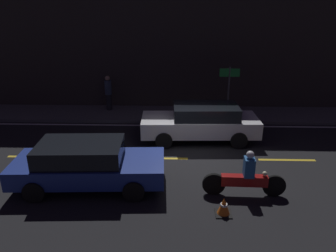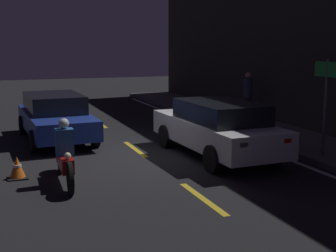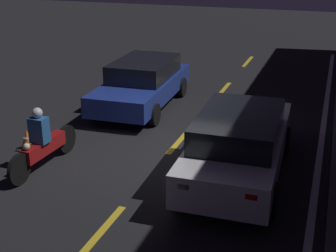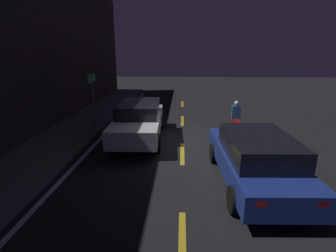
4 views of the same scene
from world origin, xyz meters
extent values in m
plane|color=black|center=(0.00, 0.00, 0.00)|extent=(56.00, 56.00, 0.00)
cube|color=#4C4C4F|center=(0.00, 4.74, 0.07)|extent=(28.00, 2.32, 0.14)
cube|color=#2D2826|center=(0.00, 6.05, 3.72)|extent=(28.00, 0.30, 7.44)
cube|color=gold|center=(-5.50, 0.00, 0.00)|extent=(2.00, 0.14, 0.01)
cube|color=gold|center=(-1.00, 0.00, 0.00)|extent=(2.00, 0.14, 0.01)
cube|color=gold|center=(3.50, 0.00, 0.00)|extent=(2.00, 0.14, 0.01)
cube|color=gold|center=(8.00, 0.00, 0.00)|extent=(2.00, 0.14, 0.01)
cube|color=silver|center=(0.00, 3.33, 0.00)|extent=(25.20, 0.14, 0.01)
cube|color=navy|center=(-3.00, -1.89, 0.58)|extent=(4.52, 1.93, 0.56)
cube|color=black|center=(-3.22, -1.90, 1.13)|extent=(2.51, 1.67, 0.53)
cube|color=red|center=(-5.22, -1.43, 0.72)|extent=(0.07, 0.20, 0.10)
cube|color=red|center=(-5.17, -2.55, 0.72)|extent=(0.07, 0.20, 0.10)
cylinder|color=black|center=(-1.66, -0.98, 0.30)|extent=(0.62, 0.21, 0.61)
cylinder|color=black|center=(-1.58, -2.68, 0.30)|extent=(0.62, 0.21, 0.61)
cylinder|color=black|center=(-4.42, -1.11, 0.30)|extent=(0.62, 0.21, 0.61)
cylinder|color=black|center=(-4.34, -2.80, 0.30)|extent=(0.62, 0.21, 0.61)
cube|color=silver|center=(0.50, 1.75, 0.64)|extent=(4.64, 1.88, 0.64)
cube|color=black|center=(0.73, 1.76, 1.21)|extent=(2.57, 1.64, 0.49)
cube|color=red|center=(2.78, 1.27, 0.80)|extent=(0.07, 0.20, 0.10)
cube|color=red|center=(2.74, 2.39, 0.80)|extent=(0.07, 0.20, 0.10)
cylinder|color=black|center=(-0.89, 0.86, 0.32)|extent=(0.65, 0.20, 0.65)
cylinder|color=black|center=(-0.95, 2.54, 0.32)|extent=(0.65, 0.20, 0.65)
cylinder|color=black|center=(1.95, 0.96, 0.32)|extent=(0.65, 0.20, 0.65)
cylinder|color=black|center=(1.89, 2.64, 0.32)|extent=(0.65, 0.20, 0.65)
cylinder|color=black|center=(2.38, -2.32, 0.33)|extent=(0.66, 0.10, 0.66)
cylinder|color=black|center=(0.67, -2.27, 0.33)|extent=(0.66, 0.12, 0.66)
cube|color=maroon|center=(1.53, -2.30, 0.48)|extent=(1.31, 0.28, 0.30)
sphere|color=#F2EABF|center=(2.08, -2.31, 0.71)|extent=(0.14, 0.14, 0.14)
cube|color=#265999|center=(1.63, -2.30, 0.90)|extent=(0.29, 0.37, 0.55)
sphere|color=silver|center=(1.63, -2.30, 1.29)|extent=(0.22, 0.22, 0.22)
cube|color=black|center=(0.84, -3.23, 0.01)|extent=(0.43, 0.43, 0.03)
cone|color=orange|center=(0.84, -3.23, 0.26)|extent=(0.33, 0.33, 0.46)
cylinder|color=white|center=(0.84, -3.23, 0.28)|extent=(0.18, 0.18, 0.05)
cylinder|color=#4C4C51|center=(1.93, 4.03, 1.34)|extent=(0.08, 0.08, 2.40)
cube|color=#198C33|center=(1.93, 4.03, 2.29)|extent=(0.90, 0.05, 0.36)
camera|label=1|loc=(-0.40, -10.50, 5.21)|focal=35.00mm
camera|label=2|loc=(11.25, -3.62, 2.92)|focal=50.00mm
camera|label=3|loc=(9.32, 3.33, 4.50)|focal=50.00mm
camera|label=4|loc=(-9.51, 0.05, 3.40)|focal=28.00mm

